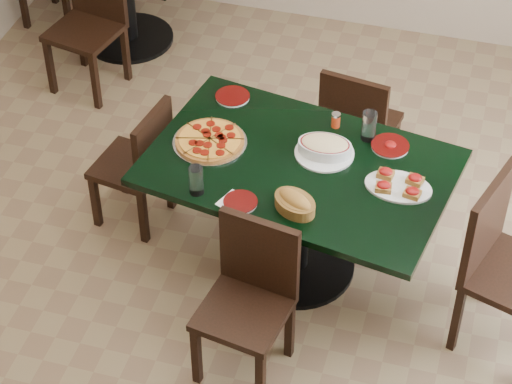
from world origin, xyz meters
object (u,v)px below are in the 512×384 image
(pepperoni_pizza, at_px, (210,141))
(bread_basket, at_px, (295,203))
(main_table, at_px, (299,191))
(back_chair_near, at_px, (91,16))
(chair_near, at_px, (250,292))
(bruschetta_platter, at_px, (399,184))
(lasagna_casserole, at_px, (325,147))
(chair_far, at_px, (357,124))
(chair_right, at_px, (504,258))
(chair_left, at_px, (141,161))

(pepperoni_pizza, distance_m, bread_basket, 0.66)
(main_table, bearing_deg, back_chair_near, 151.88)
(chair_near, distance_m, bread_basket, 0.48)
(bread_basket, xyz_separation_m, bruschetta_platter, (0.46, 0.28, -0.02))
(main_table, distance_m, lasagna_casserole, 0.27)
(bread_basket, bearing_deg, pepperoni_pizza, 177.46)
(lasagna_casserole, relative_size, bread_basket, 1.11)
(bruschetta_platter, bearing_deg, chair_far, 118.10)
(chair_far, xyz_separation_m, back_chair_near, (-1.90, 0.60, 0.03))
(chair_far, bearing_deg, lasagna_casserole, 93.80)
(chair_far, relative_size, bread_basket, 3.07)
(bruschetta_platter, bearing_deg, lasagna_casserole, 163.66)
(pepperoni_pizza, bearing_deg, chair_far, 47.66)
(pepperoni_pizza, bearing_deg, chair_near, -59.23)
(chair_far, xyz_separation_m, pepperoni_pizza, (-0.65, -0.72, 0.29))
(chair_near, bearing_deg, chair_right, 32.55)
(lasagna_casserole, xyz_separation_m, bruschetta_platter, (0.41, -0.15, -0.02))
(chair_far, distance_m, chair_near, 1.44)
(chair_near, xyz_separation_m, pepperoni_pizza, (-0.42, 0.71, 0.28))
(main_table, relative_size, chair_near, 1.92)
(bruschetta_platter, bearing_deg, back_chair_near, 152.63)
(main_table, xyz_separation_m, chair_left, (-0.94, 0.14, -0.13))
(back_chair_near, bearing_deg, bread_basket, -31.20)
(chair_right, relative_size, back_chair_near, 1.08)
(bread_basket, bearing_deg, chair_left, -173.86)
(chair_far, height_order, lasagna_casserole, chair_far)
(lasagna_casserole, bearing_deg, bread_basket, -97.84)
(chair_right, xyz_separation_m, bread_basket, (-1.02, -0.14, 0.24))
(chair_left, height_order, pepperoni_pizza, chair_left)
(chair_right, relative_size, bruschetta_platter, 2.76)
(chair_right, xyz_separation_m, bruschetta_platter, (-0.56, 0.14, 0.22))
(chair_left, height_order, back_chair_near, back_chair_near)
(chair_right, bearing_deg, chair_near, 131.20)
(pepperoni_pizza, relative_size, bruschetta_platter, 1.09)
(chair_right, distance_m, bruschetta_platter, 0.62)
(back_chair_near, distance_m, bruschetta_platter, 2.66)
(chair_left, xyz_separation_m, lasagna_casserole, (1.04, -0.02, 0.35))
(chair_left, height_order, bread_basket, bread_basket)
(chair_left, relative_size, lasagna_casserole, 2.61)
(pepperoni_pizza, bearing_deg, back_chair_near, 133.52)
(chair_left, distance_m, bread_basket, 1.15)
(chair_far, bearing_deg, bread_basket, 93.56)
(chair_right, bearing_deg, bread_basket, 116.16)
(chair_right, bearing_deg, lasagna_casserole, 91.14)
(back_chair_near, xyz_separation_m, bread_basket, (1.79, -1.68, 0.28))
(bread_basket, bearing_deg, lasagna_casserole, 115.07)
(main_table, height_order, lasagna_casserole, lasagna_casserole)
(back_chair_near, height_order, lasagna_casserole, back_chair_near)
(chair_near, height_order, lasagna_casserole, chair_near)
(back_chair_near, bearing_deg, chair_near, -38.57)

